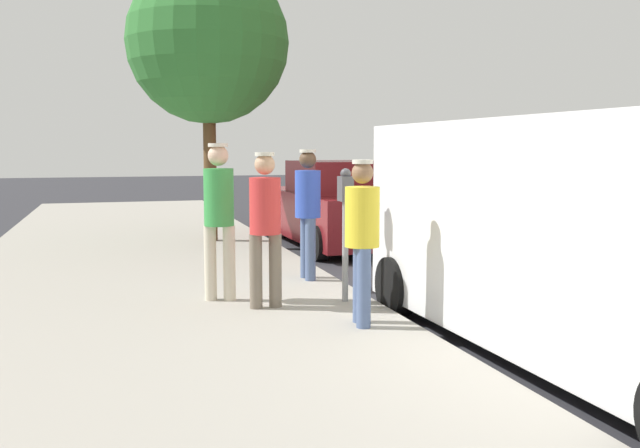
# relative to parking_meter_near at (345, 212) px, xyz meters

# --- Properties ---
(ground_plane) EXTENTS (80.00, 80.00, 0.00)m
(ground_plane) POSITION_rel_parking_meter_near_xyz_m (-1.35, 0.12, -1.18)
(ground_plane) COLOR #2D2D33
(sidewalk_slab) EXTENTS (5.00, 32.00, 0.15)m
(sidewalk_slab) POSITION_rel_parking_meter_near_xyz_m (2.15, 0.12, -1.11)
(sidewalk_slab) COLOR #9E998E
(sidewalk_slab) RESTS_ON ground
(parking_meter_near) EXTENTS (0.14, 0.18, 1.52)m
(parking_meter_near) POSITION_rel_parking_meter_near_xyz_m (0.00, 0.00, 0.00)
(parking_meter_near) COLOR gray
(parking_meter_near) RESTS_ON sidewalk_slab
(pedestrian_in_yellow) EXTENTS (0.34, 0.36, 1.63)m
(pedestrian_in_yellow) POSITION_rel_parking_meter_near_xyz_m (0.19, 1.05, -0.10)
(pedestrian_in_yellow) COLOR #4C608C
(pedestrian_in_yellow) RESTS_ON sidewalk_slab
(pedestrian_in_green) EXTENTS (0.35, 0.34, 1.80)m
(pedestrian_in_green) POSITION_rel_parking_meter_near_xyz_m (1.36, -0.47, 0.01)
(pedestrian_in_green) COLOR beige
(pedestrian_in_green) RESTS_ON sidewalk_slab
(pedestrian_in_blue) EXTENTS (0.34, 0.36, 1.73)m
(pedestrian_in_blue) POSITION_rel_parking_meter_near_xyz_m (0.04, -1.42, -0.04)
(pedestrian_in_blue) COLOR #4C608C
(pedestrian_in_blue) RESTS_ON sidewalk_slab
(pedestrian_in_red) EXTENTS (0.36, 0.34, 1.70)m
(pedestrian_in_red) POSITION_rel_parking_meter_near_xyz_m (0.94, 0.04, -0.06)
(pedestrian_in_red) COLOR #726656
(pedestrian_in_red) RESTS_ON sidewalk_slab
(parked_van) EXTENTS (2.22, 5.24, 2.15)m
(parked_van) POSITION_rel_parking_meter_near_xyz_m (-1.50, 2.29, -0.03)
(parked_van) COLOR white
(parked_van) RESTS_ON ground
(parked_sedan_behind) EXTENTS (2.03, 4.44, 1.65)m
(parked_sedan_behind) POSITION_rel_parking_meter_near_xyz_m (-1.63, -5.31, -0.43)
(parked_sedan_behind) COLOR maroon
(parked_sedan_behind) RESTS_ON ground
(street_tree) EXTENTS (2.98, 2.98, 5.17)m
(street_tree) POSITION_rel_parking_meter_near_xyz_m (0.75, -5.68, 2.63)
(street_tree) COLOR brown
(street_tree) RESTS_ON sidewalk_slab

